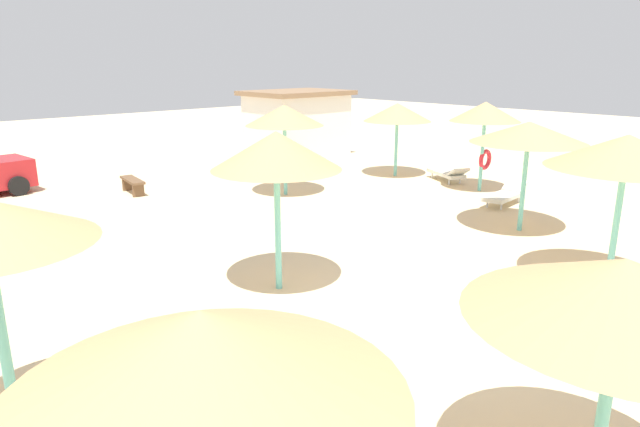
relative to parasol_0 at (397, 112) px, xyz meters
The scene contains 14 objects.
ground_plane 12.28m from the parasol_0, 136.74° to the right, with size 80.00×80.00×0.00m, color beige.
parasol_0 is the anchor object (origin of this frame).
parasol_1 17.98m from the parasol_0, 144.49° to the right, with size 2.85×2.85×2.69m.
parasol_2 3.59m from the parasol_0, 87.81° to the right, with size 2.30×2.30×2.97m.
parasol_3 11.23m from the parasol_0, 118.80° to the right, with size 2.82×2.82×2.98m.
parasol_5 16.45m from the parasol_0, 133.58° to the right, with size 2.74×2.74×2.63m.
parasol_7 7.46m from the parasol_0, 114.69° to the right, with size 2.86×2.86×2.81m.
parasol_8 11.51m from the parasol_0, 151.33° to the right, with size 2.40×2.40×3.04m.
parasol_9 5.07m from the parasol_0, behind, with size 2.50×2.50×2.91m.
lounger_0 2.94m from the parasol_0, 74.26° to the right, with size 1.37×2.00×0.64m.
lounger_2 5.60m from the parasol_0, 100.13° to the right, with size 1.96×0.81×0.65m.
bench_0 9.76m from the parasol_0, 155.22° to the left, with size 0.60×1.54×0.49m.
bench_1 4.85m from the parasol_0, 122.44° to the left, with size 1.52×0.46×0.49m.
beach_cabana 5.91m from the parasol_0, 89.35° to the left, with size 4.39×3.32×2.96m.
Camera 1 is at (-7.55, -5.18, 4.27)m, focal length 31.29 mm.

